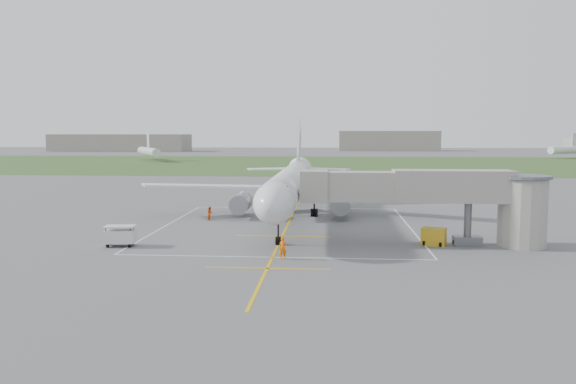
# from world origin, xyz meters

# --- Properties ---
(ground) EXTENTS (700.00, 700.00, 0.00)m
(ground) POSITION_xyz_m (0.00, 0.00, 0.00)
(ground) COLOR #5E5E61
(ground) RESTS_ON ground
(grass_strip) EXTENTS (700.00, 120.00, 0.02)m
(grass_strip) POSITION_xyz_m (0.00, 130.00, 0.01)
(grass_strip) COLOR #345726
(grass_strip) RESTS_ON ground
(apron_markings) EXTENTS (28.20, 60.00, 0.01)m
(apron_markings) POSITION_xyz_m (0.00, -5.82, 0.01)
(apron_markings) COLOR #ECB20D
(apron_markings) RESTS_ON ground
(airliner) EXTENTS (38.93, 46.75, 13.52)m
(airliner) POSITION_xyz_m (-0.00, 0.75, 4.39)
(airliner) COLOR silver
(airliner) RESTS_ON ground
(jet_bridge) EXTENTS (23.40, 5.00, 7.20)m
(jet_bridge) POSITION_xyz_m (15.72, -13.50, 4.74)
(jet_bridge) COLOR gray
(jet_bridge) RESTS_ON ground
(gpu_unit) EXTENTS (2.58, 2.18, 1.66)m
(gpu_unit) POSITION_xyz_m (14.85, -13.53, 0.82)
(gpu_unit) COLOR gold
(gpu_unit) RESTS_ON ground
(baggage_cart) EXTENTS (3.00, 2.02, 1.96)m
(baggage_cart) POSITION_xyz_m (-14.88, -16.31, 1.00)
(baggage_cart) COLOR silver
(baggage_cart) RESTS_ON ground
(ramp_worker_nose) EXTENTS (0.69, 0.46, 1.89)m
(ramp_worker_nose) POSITION_xyz_m (0.97, -20.65, 0.95)
(ramp_worker_nose) COLOR orange
(ramp_worker_nose) RESTS_ON ground
(ramp_worker_wing) EXTENTS (0.99, 1.05, 1.71)m
(ramp_worker_wing) POSITION_xyz_m (-9.82, 0.07, 0.85)
(ramp_worker_wing) COLOR #DA4B06
(ramp_worker_wing) RESTS_ON ground
(distant_hangars) EXTENTS (345.00, 49.00, 12.00)m
(distant_hangars) POSITION_xyz_m (-16.15, 265.19, 5.17)
(distant_hangars) COLOR gray
(distant_hangars) RESTS_ON ground
(distant_aircraft) EXTENTS (198.77, 62.75, 8.85)m
(distant_aircraft) POSITION_xyz_m (22.15, 165.03, 3.59)
(distant_aircraft) COLOR silver
(distant_aircraft) RESTS_ON ground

